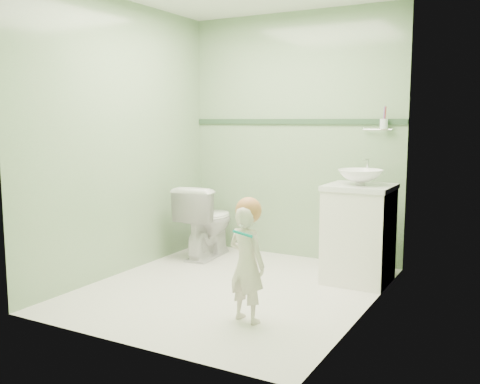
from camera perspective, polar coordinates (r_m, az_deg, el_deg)
The scene contains 12 objects.
ground at distance 4.41m, azimuth -0.95°, elevation -10.32°, with size 2.50×2.50×0.00m, color white.
room_shell at distance 4.20m, azimuth -0.99°, elevation 5.45°, with size 2.50×2.54×2.40m.
trim_stripe at distance 5.31m, azimuth 5.72°, elevation 7.50°, with size 2.20×0.02×0.05m, color #304E33.
vanity at distance 4.62m, azimuth 12.56°, elevation -4.55°, with size 0.52×0.50×0.80m, color white.
counter at distance 4.55m, azimuth 12.71°, elevation 0.51°, with size 0.54×0.52×0.04m, color white.
basin at distance 4.54m, azimuth 12.74°, elevation 1.56°, with size 0.37×0.37×0.13m, color white.
faucet at distance 4.71m, azimuth 13.40°, elevation 2.73°, with size 0.03×0.13×0.18m.
cup_holder at distance 4.97m, azimuth 15.04°, elevation 7.02°, with size 0.26×0.07×0.21m.
toilet at distance 5.36m, azimuth -3.60°, elevation -3.10°, with size 0.41×0.71×0.73m, color white.
toddler at distance 3.64m, azimuth 0.72°, elevation -7.70°, with size 0.29×0.19×0.80m, color silver.
hair_cap at distance 3.58m, azimuth 0.92°, elevation -1.96°, with size 0.18×0.18×0.18m, color #C37945.
teal_toothbrush at distance 3.44m, azimuth 0.28°, elevation -4.40°, with size 0.11×0.14×0.08m.
Camera 1 is at (2.08, -3.64, 1.36)m, focal length 39.94 mm.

